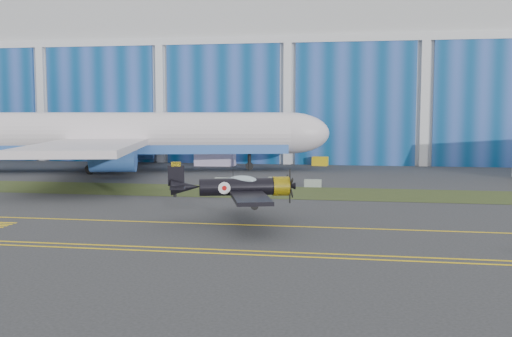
% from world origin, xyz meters
% --- Properties ---
extents(ground, '(260.00, 260.00, 0.00)m').
position_xyz_m(ground, '(0.00, 0.00, 0.00)').
color(ground, '#36383A').
rests_on(ground, ground).
extents(grass_median, '(260.00, 10.00, 0.02)m').
position_xyz_m(grass_median, '(0.00, 14.00, 0.02)').
color(grass_median, '#475128').
rests_on(grass_median, ground).
extents(hangar, '(220.00, 45.70, 30.00)m').
position_xyz_m(hangar, '(0.00, 71.79, 14.96)').
color(hangar, silver).
rests_on(hangar, ground).
extents(taxiway_centreline, '(200.00, 0.20, 0.02)m').
position_xyz_m(taxiway_centreline, '(0.00, -5.00, 0.01)').
color(taxiway_centreline, yellow).
rests_on(taxiway_centreline, ground).
extents(edge_line_near, '(80.00, 0.20, 0.02)m').
position_xyz_m(edge_line_near, '(0.00, -14.50, 0.01)').
color(edge_line_near, yellow).
rests_on(edge_line_near, ground).
extents(edge_line_far, '(80.00, 0.20, 0.02)m').
position_xyz_m(edge_line_far, '(0.00, -13.50, 0.01)').
color(edge_line_far, yellow).
rests_on(edge_line_far, ground).
extents(warbird, '(14.56, 16.11, 4.00)m').
position_xyz_m(warbird, '(2.13, -4.23, 2.87)').
color(warbird, black).
rests_on(warbird, ground).
extents(jetliner, '(82.00, 74.02, 24.52)m').
position_xyz_m(jetliner, '(-23.46, 34.02, 12.26)').
color(jetliner, silver).
rests_on(jetliner, ground).
extents(shipping_container, '(6.58, 2.85, 2.81)m').
position_xyz_m(shipping_container, '(-11.25, 44.46, 1.40)').
color(shipping_container, white).
rests_on(shipping_container, ground).
extents(tug, '(2.67, 1.87, 1.45)m').
position_xyz_m(tug, '(5.56, 47.42, 0.72)').
color(tug, yellow).
rests_on(tug, ground).
extents(barrier_a, '(2.03, 0.72, 0.90)m').
position_xyz_m(barrier_a, '(-4.24, 19.30, 0.45)').
color(barrier_a, '#919E95').
rests_on(barrier_a, ground).
extents(barrier_b, '(2.02, 0.66, 0.90)m').
position_xyz_m(barrier_b, '(1.96, 20.99, 0.45)').
color(barrier_b, '#969E85').
rests_on(barrier_b, ground).
extents(barrier_c, '(2.03, 0.70, 0.90)m').
position_xyz_m(barrier_c, '(6.41, 19.23, 0.45)').
color(barrier_c, gray).
rests_on(barrier_c, ground).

